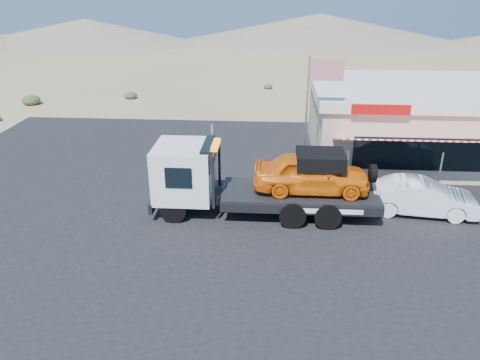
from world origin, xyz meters
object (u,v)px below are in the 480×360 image
(jerky_store, at_px, (408,121))
(tow_truck, at_px, (259,177))
(flagpole, at_px, (312,108))
(white_sedan, at_px, (421,197))

(jerky_store, bearing_deg, tow_truck, -136.21)
(tow_truck, relative_size, flagpole, 1.51)
(jerky_store, xyz_separation_m, flagpole, (-5.57, -4.47, 1.77))
(tow_truck, distance_m, jerky_store, 10.80)
(white_sedan, distance_m, flagpole, 5.98)
(jerky_store, bearing_deg, flagpole, -141.21)
(tow_truck, height_order, flagpole, flagpole)
(white_sedan, distance_m, jerky_store, 7.26)
(white_sedan, xyz_separation_m, flagpole, (-4.47, 2.60, 3.01))
(flagpole, bearing_deg, jerky_store, 38.79)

